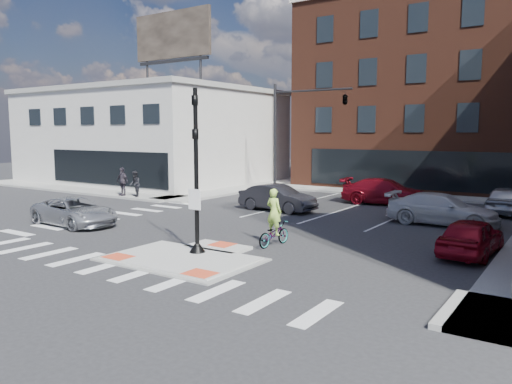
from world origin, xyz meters
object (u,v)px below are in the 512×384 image
Objects in this scene: red_sedan at (471,237)px; white_pickup at (442,209)px; bg_car_red at (386,192)px; bg_car_silver at (506,200)px; cyclist at (274,227)px; silver_suv at (75,212)px; pedestrian_a at (135,184)px; bg_car_dark at (277,198)px; pedestrian_b at (122,181)px.

red_sedan is 6.27m from white_pickup.
bg_car_red reaches higher than white_pickup.
bg_car_silver reaches higher than red_sedan.
white_pickup reaches higher than red_sedan.
cyclist is at bearing 24.98° from red_sedan.
cyclist is (10.44, 1.61, 0.10)m from silver_suv.
cyclist is 16.69m from pedestrian_a.
pedestrian_a reaches higher than silver_suv.
red_sedan is 12.46m from bg_car_dark.
bg_car_silver is at bearing -56.72° from bg_car_dark.
pedestrian_b reaches higher than silver_suv.
cyclist reaches higher than red_sedan.
pedestrian_b is (-16.51, 6.73, 0.35)m from cyclist.
red_sedan is at bearing -152.70° from cyclist.
silver_suv is 17.84m from red_sedan.
silver_suv is 18.01m from white_pickup.
pedestrian_a is at bearing -6.90° from red_sedan.
white_pickup is 9.61m from cyclist.
cyclist is at bearing -145.44° from bg_car_dark.
bg_car_red is (-4.65, 5.23, 0.04)m from white_pickup.
bg_car_red is at bearing 40.57° from white_pickup.
bg_car_silver is (11.14, 6.22, 0.02)m from bg_car_dark.
bg_car_red is (-7.07, 11.02, 0.10)m from red_sedan.
white_pickup is 2.29× the size of cyclist.
cyclist is 1.18× the size of pedestrian_b.
cyclist reaches higher than bg_car_red.
bg_car_silver is 0.82× the size of bg_car_red.
pedestrian_b is (-1.24, 0.00, 0.09)m from pedestrian_a.
pedestrian_b is (-16.32, -7.02, 0.32)m from bg_car_red.
pedestrian_b is (-11.97, -1.00, 0.37)m from bg_car_dark.
silver_suv is 2.48× the size of pedestrian_b.
pedestrian_b reaches higher than red_sedan.
white_pickup is at bearing 39.70° from pedestrian_a.
white_pickup is at bearing -52.14° from silver_suv.
red_sedan is 22.50m from pedestrian_a.
bg_car_red reaches higher than bg_car_dark.
silver_suv is 10.33m from pedestrian_b.
pedestrian_a reaches higher than red_sedan.
pedestrian_b is (-23.11, -7.22, 0.35)m from bg_car_silver.
bg_car_silver reaches higher than white_pickup.
cyclist is at bearing -77.57° from silver_suv.
bg_car_dark is at bearing 8.71° from pedestrian_b.
cyclist is (-6.87, -2.73, 0.07)m from red_sedan.
bg_car_silver is 15.43m from cyclist.
white_pickup is (14.89, 10.13, 0.09)m from silver_suv.
white_pickup is at bearing 67.90° from bg_car_silver.
bg_car_dark is at bearing 39.85° from pedestrian_a.
pedestrian_a reaches higher than bg_car_silver.
pedestrian_b is at bearing -145.48° from pedestrian_a.
pedestrian_a is at bearing 3.93° from pedestrian_b.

